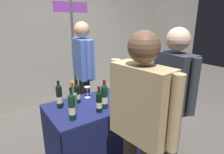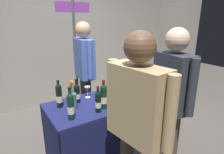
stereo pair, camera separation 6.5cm
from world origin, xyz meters
name	(u,v)px [view 1 (the left image)]	position (x,y,z in m)	size (l,w,h in m)	color
ground_plane	(112,146)	(0.00, 0.00, 0.00)	(12.00, 12.00, 0.00)	#514C47
back_partition	(56,36)	(0.00, 2.03, 1.40)	(7.49, 0.12, 2.80)	#9E998E
concrete_pillar	(175,30)	(1.98, 0.61, 1.53)	(0.53, 0.53, 3.05)	gray
tasting_table	(112,114)	(0.00, 0.00, 0.51)	(1.67, 0.71, 0.74)	#191E51
featured_wine_bottle	(141,78)	(0.61, 0.11, 0.89)	(0.07, 0.07, 0.33)	black
display_bottle_0	(136,90)	(0.25, -0.18, 0.86)	(0.07, 0.07, 0.31)	#38230F
display_bottle_1	(77,93)	(-0.42, 0.15, 0.87)	(0.08, 0.08, 0.31)	black
display_bottle_2	(123,86)	(0.21, 0.04, 0.87)	(0.07, 0.07, 0.31)	#38230F
display_bottle_3	(99,101)	(-0.33, -0.22, 0.87)	(0.07, 0.07, 0.31)	black
display_bottle_4	(72,107)	(-0.64, -0.20, 0.89)	(0.07, 0.07, 0.35)	black
display_bottle_5	(59,96)	(-0.65, 0.14, 0.89)	(0.07, 0.07, 0.34)	black
display_bottle_6	(104,96)	(-0.23, -0.17, 0.89)	(0.08, 0.08, 0.35)	black
wine_glass_near_vendor	(105,97)	(-0.15, -0.06, 0.83)	(0.06, 0.06, 0.12)	silver
wine_glass_mid	(87,90)	(-0.25, 0.22, 0.85)	(0.08, 0.08, 0.15)	silver
wine_glass_near_taster	(140,88)	(0.37, -0.12, 0.84)	(0.08, 0.08, 0.14)	silver
flower_vase	(73,100)	(-0.54, -0.01, 0.86)	(0.09, 0.09, 0.36)	slate
brochure_stand	(135,87)	(0.40, -0.01, 0.82)	(0.16, 0.01, 0.17)	silver
vendor_presenter	(83,66)	(-0.03, 0.74, 1.04)	(0.26, 0.61, 1.71)	#4C4233
taster_foreground_right	(140,117)	(-0.38, -0.93, 1.02)	(0.27, 0.65, 1.68)	#4C4233
taster_foreground_left	(173,93)	(0.25, -0.74, 1.01)	(0.28, 0.57, 1.68)	#4C4233
booth_signpost	(73,47)	(0.01, 1.19, 1.28)	(0.59, 0.04, 2.04)	#47474C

